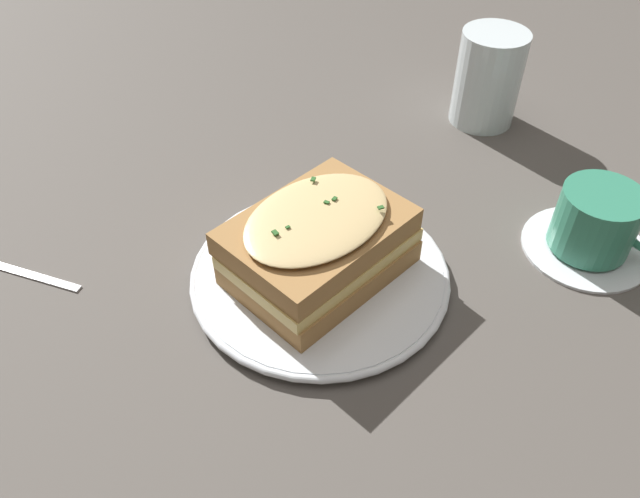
{
  "coord_description": "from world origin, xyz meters",
  "views": [
    {
      "loc": [
        -0.25,
        -0.34,
        0.42
      ],
      "look_at": [
        -0.02,
        -0.01,
        0.04
      ],
      "focal_mm": 35.0,
      "sensor_mm": 36.0,
      "label": 1
    }
  ],
  "objects_px": {
    "dinner_plate": "(320,275)",
    "water_glass": "(488,78)",
    "sandwich": "(319,244)",
    "teacup_with_saucer": "(596,225)"
  },
  "relations": [
    {
      "from": "water_glass",
      "to": "sandwich",
      "type": "bearing_deg",
      "value": -160.45
    },
    {
      "from": "sandwich",
      "to": "teacup_with_saucer",
      "type": "height_order",
      "value": "sandwich"
    },
    {
      "from": "dinner_plate",
      "to": "sandwich",
      "type": "height_order",
      "value": "sandwich"
    },
    {
      "from": "teacup_with_saucer",
      "to": "water_glass",
      "type": "height_order",
      "value": "water_glass"
    },
    {
      "from": "sandwich",
      "to": "water_glass",
      "type": "xyz_separation_m",
      "value": [
        0.32,
        0.11,
        0.01
      ]
    },
    {
      "from": "dinner_plate",
      "to": "water_glass",
      "type": "xyz_separation_m",
      "value": [
        0.32,
        0.12,
        0.05
      ]
    },
    {
      "from": "sandwich",
      "to": "teacup_with_saucer",
      "type": "distance_m",
      "value": 0.27
    },
    {
      "from": "dinner_plate",
      "to": "water_glass",
      "type": "height_order",
      "value": "water_glass"
    },
    {
      "from": "dinner_plate",
      "to": "teacup_with_saucer",
      "type": "height_order",
      "value": "teacup_with_saucer"
    },
    {
      "from": "dinner_plate",
      "to": "water_glass",
      "type": "relative_size",
      "value": 2.12
    }
  ]
}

